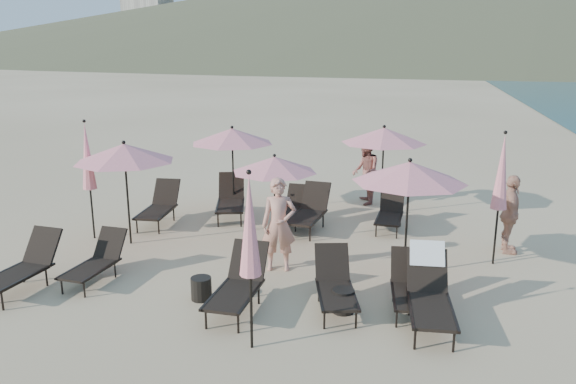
% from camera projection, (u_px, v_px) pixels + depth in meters
% --- Properties ---
extents(ground, '(800.00, 800.00, 0.00)m').
position_uv_depth(ground, '(282.00, 302.00, 9.99)').
color(ground, '#D6BA8C').
rests_on(ground, ground).
extents(hotel_skyline, '(109.00, 82.00, 55.00)m').
position_uv_depth(hotel_skyline, '(234.00, 7.00, 280.52)').
color(hotel_skyline, beige).
rests_on(hotel_skyline, ground).
extents(lounger_0, '(0.79, 1.78, 1.00)m').
position_uv_depth(lounger_0, '(23.00, 266.00, 10.39)').
color(lounger_0, black).
rests_on(lounger_0, ground).
extents(lounger_1, '(0.68, 1.58, 0.89)m').
position_uv_depth(lounger_1, '(96.00, 260.00, 10.80)').
color(lounger_1, black).
rests_on(lounger_1, ground).
extents(lounger_2, '(0.69, 1.76, 1.01)m').
position_uv_depth(lounger_2, '(239.00, 283.00, 9.61)').
color(lounger_2, black).
rests_on(lounger_2, ground).
extents(lounger_3, '(1.03, 1.74, 0.94)m').
position_uv_depth(lounger_3, '(335.00, 284.00, 9.67)').
color(lounger_3, black).
rests_on(lounger_3, ground).
extents(lounger_4, '(0.85, 1.92, 1.16)m').
position_uv_depth(lounger_4, '(429.00, 290.00, 9.16)').
color(lounger_4, black).
rests_on(lounger_4, ground).
extents(lounger_5, '(0.76, 1.61, 0.89)m').
position_uv_depth(lounger_5, '(409.00, 286.00, 9.64)').
color(lounger_5, black).
rests_on(lounger_5, ground).
extents(lounger_6, '(0.84, 1.82, 1.01)m').
position_uv_depth(lounger_6, '(159.00, 206.00, 14.34)').
color(lounger_6, black).
rests_on(lounger_6, ground).
extents(lounger_7, '(1.20, 1.96, 1.06)m').
position_uv_depth(lounger_7, '(231.00, 199.00, 14.88)').
color(lounger_7, black).
rests_on(lounger_7, ground).
extents(lounger_8, '(0.62, 1.54, 0.88)m').
position_uv_depth(lounger_8, '(293.00, 207.00, 14.42)').
color(lounger_8, black).
rests_on(lounger_8, ground).
extents(lounger_9, '(0.87, 1.88, 1.05)m').
position_uv_depth(lounger_9, '(309.00, 210.00, 13.86)').
color(lounger_9, black).
rests_on(lounger_9, ground).
extents(lounger_10, '(0.66, 1.58, 0.89)m').
position_uv_depth(lounger_10, '(390.00, 212.00, 13.93)').
color(lounger_10, black).
rests_on(lounger_10, ground).
extents(umbrella_open_0, '(2.23, 2.23, 2.40)m').
position_uv_depth(umbrella_open_0, '(124.00, 153.00, 12.45)').
color(umbrella_open_0, black).
rests_on(umbrella_open_0, ground).
extents(umbrella_open_1, '(1.94, 1.94, 2.09)m').
position_uv_depth(umbrella_open_1, '(274.00, 164.00, 12.57)').
color(umbrella_open_1, black).
rests_on(umbrella_open_1, ground).
extents(umbrella_open_2, '(2.20, 2.20, 2.37)m').
position_uv_depth(umbrella_open_2, '(409.00, 172.00, 10.68)').
color(umbrella_open_2, black).
rests_on(umbrella_open_2, ground).
extents(umbrella_open_3, '(2.22, 2.22, 2.39)m').
position_uv_depth(umbrella_open_3, '(232.00, 136.00, 14.89)').
color(umbrella_open_3, black).
rests_on(umbrella_open_3, ground).
extents(umbrella_open_4, '(2.26, 2.26, 2.43)m').
position_uv_depth(umbrella_open_4, '(384.00, 135.00, 14.77)').
color(umbrella_open_4, black).
rests_on(umbrella_open_4, ground).
extents(umbrella_closed_0, '(0.32, 0.32, 2.75)m').
position_uv_depth(umbrella_closed_0, '(250.00, 227.00, 8.00)').
color(umbrella_closed_0, black).
rests_on(umbrella_closed_0, ground).
extents(umbrella_closed_1, '(0.33, 0.33, 2.81)m').
position_uv_depth(umbrella_closed_1, '(502.00, 173.00, 11.26)').
color(umbrella_closed_1, black).
rests_on(umbrella_closed_1, ground).
extents(umbrella_closed_2, '(0.33, 0.33, 2.82)m').
position_uv_depth(umbrella_closed_2, '(87.00, 157.00, 12.85)').
color(umbrella_closed_2, black).
rests_on(umbrella_closed_2, ground).
extents(side_table_0, '(0.37, 0.37, 0.41)m').
position_uv_depth(side_table_0, '(201.00, 288.00, 10.05)').
color(side_table_0, black).
rests_on(side_table_0, ground).
extents(side_table_1, '(0.38, 0.38, 0.41)m').
position_uv_depth(side_table_1, '(343.00, 301.00, 9.57)').
color(side_table_1, black).
rests_on(side_table_1, ground).
extents(beachgoer_a, '(0.78, 0.60, 1.90)m').
position_uv_depth(beachgoer_a, '(279.00, 225.00, 11.23)').
color(beachgoer_a, tan).
rests_on(beachgoer_a, ground).
extents(beachgoer_b, '(0.92, 1.07, 1.91)m').
position_uv_depth(beachgoer_b, '(366.00, 171.00, 16.05)').
color(beachgoer_b, '#9A5B4F').
rests_on(beachgoer_b, ground).
extents(beachgoer_c, '(0.44, 1.03, 1.75)m').
position_uv_depth(beachgoer_c, '(510.00, 214.00, 12.20)').
color(beachgoer_c, tan).
rests_on(beachgoer_c, ground).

